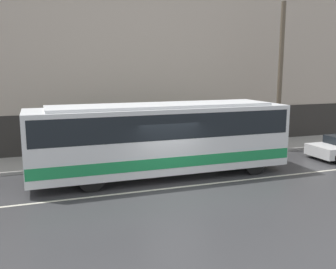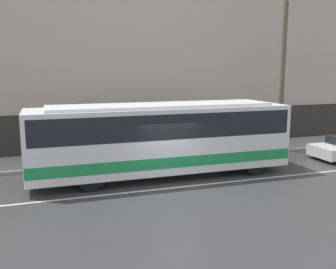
% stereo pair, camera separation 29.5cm
% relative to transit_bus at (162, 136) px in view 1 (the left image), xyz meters
% --- Properties ---
extents(ground_plane, '(60.00, 60.00, 0.00)m').
position_rel_transit_bus_xyz_m(ground_plane, '(-0.09, -1.73, -1.79)').
color(ground_plane, '#38383A').
extents(sidewalk, '(60.00, 3.05, 0.16)m').
position_rel_transit_bus_xyz_m(sidewalk, '(-0.09, 3.80, -1.71)').
color(sidewalk, '#A09E99').
rests_on(sidewalk, ground_plane).
extents(building_facade, '(60.00, 0.35, 9.18)m').
position_rel_transit_bus_xyz_m(building_facade, '(-0.09, 5.47, 2.64)').
color(building_facade, '#B7A899').
rests_on(building_facade, ground_plane).
extents(lane_stripe, '(54.00, 0.14, 0.01)m').
position_rel_transit_bus_xyz_m(lane_stripe, '(-0.09, -1.73, -1.78)').
color(lane_stripe, beige).
rests_on(lane_stripe, ground_plane).
extents(transit_bus, '(11.19, 2.54, 3.17)m').
position_rel_transit_bus_xyz_m(transit_bus, '(0.00, 0.00, 0.00)').
color(transit_bus, white).
rests_on(transit_bus, ground_plane).
extents(utility_pole_near, '(0.26, 0.26, 8.07)m').
position_rel_transit_bus_xyz_m(utility_pole_near, '(7.89, 2.76, 2.41)').
color(utility_pole_near, brown).
rests_on(utility_pole_near, sidewalk).
extents(pedestrian_waiting, '(0.36, 0.36, 1.63)m').
position_rel_transit_bus_xyz_m(pedestrian_waiting, '(0.89, 4.77, -0.88)').
color(pedestrian_waiting, maroon).
rests_on(pedestrian_waiting, sidewalk).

